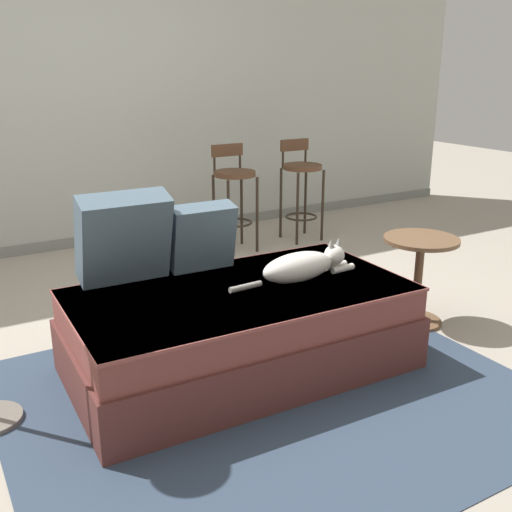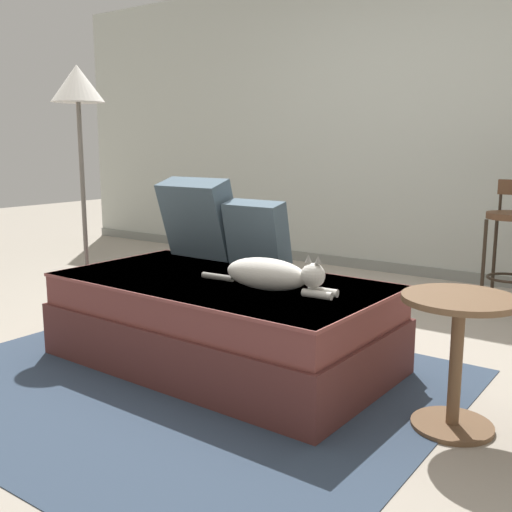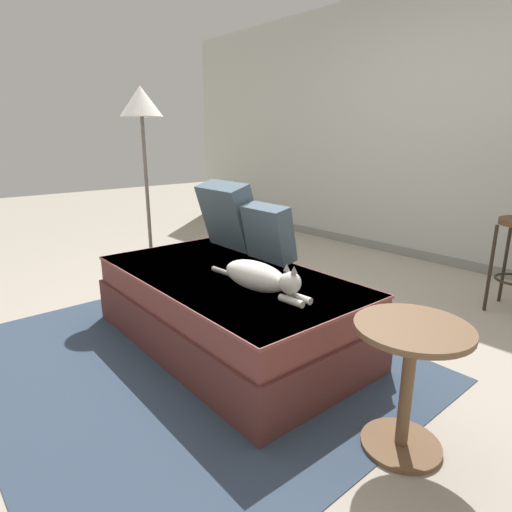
% 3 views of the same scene
% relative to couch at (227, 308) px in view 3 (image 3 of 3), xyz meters
% --- Properties ---
extents(ground_plane, '(16.00, 16.00, 0.00)m').
position_rel_couch_xyz_m(ground_plane, '(0.00, 0.40, -0.22)').
color(ground_plane, '#A89E8E').
rests_on(ground_plane, ground).
extents(wall_back_panel, '(8.00, 0.10, 2.60)m').
position_rel_couch_xyz_m(wall_back_panel, '(0.00, 2.65, 1.08)').
color(wall_back_panel, '#B7BCB2').
rests_on(wall_back_panel, ground).
extents(wall_baseboard_trim, '(8.00, 0.02, 0.09)m').
position_rel_couch_xyz_m(wall_baseboard_trim, '(0.00, 2.60, -0.18)').
color(wall_baseboard_trim, gray).
rests_on(wall_baseboard_trim, ground).
extents(area_rug, '(2.40, 2.02, 0.01)m').
position_rel_couch_xyz_m(area_rug, '(0.00, -0.30, -0.22)').
color(area_rug, '#334256').
rests_on(area_rug, ground).
extents(couch, '(1.72, 0.96, 0.44)m').
position_rel_couch_xyz_m(couch, '(0.00, 0.00, 0.00)').
color(couch, brown).
rests_on(couch, ground).
extents(throw_pillow_corner, '(0.46, 0.29, 0.48)m').
position_rel_couch_xyz_m(throw_pillow_corner, '(-0.46, 0.37, 0.46)').
color(throw_pillow_corner, '#4C6070').
rests_on(throw_pillow_corner, couch).
extents(throw_pillow_middle, '(0.35, 0.20, 0.37)m').
position_rel_couch_xyz_m(throw_pillow_middle, '(-0.03, 0.36, 0.40)').
color(throw_pillow_middle, '#4C6070').
rests_on(throw_pillow_middle, couch).
extents(cat, '(0.74, 0.19, 0.19)m').
position_rel_couch_xyz_m(cat, '(0.34, -0.05, 0.29)').
color(cat, white).
rests_on(cat, couch).
extents(side_table, '(0.44, 0.44, 0.54)m').
position_rel_couch_xyz_m(side_table, '(1.20, -0.03, 0.13)').
color(side_table, brown).
rests_on(side_table, ground).
extents(floor_lamp, '(0.32, 0.32, 1.58)m').
position_rel_couch_xyz_m(floor_lamp, '(-1.20, 0.13, 1.10)').
color(floor_lamp, slate).
rests_on(floor_lamp, ground).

